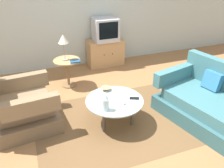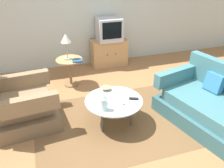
{
  "view_description": "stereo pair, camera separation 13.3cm",
  "coord_description": "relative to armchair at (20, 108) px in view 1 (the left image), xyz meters",
  "views": [
    {
      "loc": [
        -1.16,
        -2.68,
        2.28
      ],
      "look_at": [
        -0.05,
        0.34,
        0.55
      ],
      "focal_mm": 37.88,
      "sensor_mm": 36.0,
      "label": 1
    },
    {
      "loc": [
        -1.04,
        -2.72,
        2.28
      ],
      "look_at": [
        -0.05,
        0.34,
        0.55
      ],
      "focal_mm": 37.88,
      "sensor_mm": 36.0,
      "label": 2
    }
  ],
  "objects": [
    {
      "name": "table_lamp",
      "position": [
        0.89,
        1.04,
        0.62
      ],
      "size": [
        0.19,
        0.19,
        0.49
      ],
      "color": "#9E937A",
      "rests_on": "side_table"
    },
    {
      "name": "vase",
      "position": [
        1.13,
        -0.63,
        0.22
      ],
      "size": [
        0.1,
        0.1,
        0.25
      ],
      "color": "silver",
      "rests_on": "coffee_table"
    },
    {
      "name": "ground_plane",
      "position": [
        1.44,
        -0.52,
        -0.32
      ],
      "size": [
        16.0,
        16.0,
        0.0
      ],
      "primitive_type": "plane",
      "color": "olive"
    },
    {
      "name": "bowl",
      "position": [
        1.31,
        -0.11,
        0.12
      ],
      "size": [
        0.16,
        0.16,
        0.05
      ],
      "color": "tan",
      "rests_on": "coffee_table"
    },
    {
      "name": "side_table",
      "position": [
        0.91,
        1.02,
        0.08
      ],
      "size": [
        0.51,
        0.51,
        0.56
      ],
      "color": "tan",
      "rests_on": "ground"
    },
    {
      "name": "tv_remote_dark",
      "position": [
        1.63,
        -0.5,
        0.11
      ],
      "size": [
        0.15,
        0.1,
        0.02
      ],
      "rotation": [
        0.0,
        0.0,
        2.73
      ],
      "color": "black",
      "rests_on": "coffee_table"
    },
    {
      "name": "back_wall",
      "position": [
        1.44,
        2.06,
        1.03
      ],
      "size": [
        9.0,
        0.12,
        2.7
      ],
      "primitive_type": "cube",
      "color": "#B2BCB2",
      "rests_on": "ground"
    },
    {
      "name": "coffee_table",
      "position": [
        1.34,
        -0.43,
        0.07
      ],
      "size": [
        0.86,
        0.86,
        0.42
      ],
      "color": "#B2C6C1",
      "rests_on": "ground"
    },
    {
      "name": "area_rug",
      "position": [
        1.34,
        -0.43,
        -0.32
      ],
      "size": [
        2.39,
        1.81,
        0.0
      ],
      "primitive_type": "cube",
      "color": "brown",
      "rests_on": "ground"
    },
    {
      "name": "tv_remote_silver",
      "position": [
        1.41,
        -0.52,
        0.11
      ],
      "size": [
        0.09,
        0.17,
        0.02
      ],
      "rotation": [
        0.0,
        0.0,
        1.87
      ],
      "color": "#B2B2B7",
      "rests_on": "coffee_table"
    },
    {
      "name": "book",
      "position": [
        1.04,
        0.87,
        0.25
      ],
      "size": [
        0.2,
        0.16,
        0.02
      ],
      "rotation": [
        0.0,
        0.0,
        -0.08
      ],
      "color": "navy",
      "rests_on": "side_table"
    },
    {
      "name": "tv_stand",
      "position": [
        1.94,
        1.76,
        -0.02
      ],
      "size": [
        0.82,
        0.43,
        0.61
      ],
      "color": "tan",
      "rests_on": "ground"
    },
    {
      "name": "mug",
      "position": [
        1.16,
        -0.47,
        0.14
      ],
      "size": [
        0.12,
        0.07,
        0.09
      ],
      "color": "white",
      "rests_on": "coffee_table"
    },
    {
      "name": "couch",
      "position": [
        2.8,
        -0.98,
        -0.03
      ],
      "size": [
        1.34,
        1.94,
        0.87
      ],
      "rotation": [
        0.0,
        0.0,
        1.82
      ],
      "color": "#325C60",
      "rests_on": "ground"
    },
    {
      "name": "armchair",
      "position": [
        0.0,
        0.0,
        0.0
      ],
      "size": [
        1.0,
        1.01,
        0.97
      ],
      "rotation": [
        0.0,
        0.0,
        -1.48
      ],
      "color": "brown",
      "rests_on": "ground"
    },
    {
      "name": "television",
      "position": [
        1.94,
        1.74,
        0.54
      ],
      "size": [
        0.54,
        0.46,
        0.5
      ],
      "color": "#B7B7BC",
      "rests_on": "tv_stand"
    }
  ]
}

